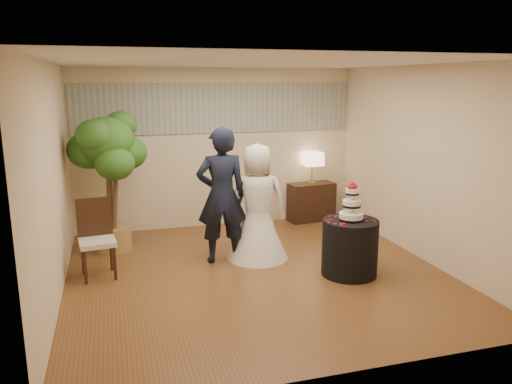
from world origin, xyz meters
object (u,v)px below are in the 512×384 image
object	(u,v)px
groom	(222,196)
wedding_cake	(352,201)
side_chair	(97,240)
bride	(258,202)
ficus_tree	(109,181)
cake_table	(350,247)
console	(311,202)
table_lamp	(312,168)

from	to	relation	value
groom	wedding_cake	bearing A→B (deg)	151.72
side_chair	bride	bearing A→B (deg)	-3.41
bride	wedding_cake	size ratio (longest dim) A/B	3.31
wedding_cake	ficus_tree	world-z (taller)	ficus_tree
cake_table	side_chair	bearing A→B (deg)	165.49
cake_table	ficus_tree	world-z (taller)	ficus_tree
cake_table	ficus_tree	size ratio (longest dim) A/B	0.35
console	table_lamp	xyz separation A→B (m)	(0.00, 0.00, 0.65)
groom	side_chair	xyz separation A→B (m)	(-1.72, -0.14, -0.45)
bride	table_lamp	distance (m)	2.28
wedding_cake	side_chair	size ratio (longest dim) A/B	0.49
console	ficus_tree	size ratio (longest dim) A/B	0.39
bride	wedding_cake	world-z (taller)	bride
cake_table	console	size ratio (longest dim) A/B	0.89
table_lamp	console	bearing A→B (deg)	0.00
cake_table	wedding_cake	bearing A→B (deg)	90.00
bride	side_chair	xyz separation A→B (m)	(-2.25, -0.13, -0.33)
wedding_cake	table_lamp	bearing A→B (deg)	78.59
cake_table	wedding_cake	size ratio (longest dim) A/B	1.48
cake_table	ficus_tree	xyz separation A→B (m)	(-3.07, 1.96, 0.70)
groom	console	distance (m)	2.73
table_lamp	side_chair	xyz separation A→B (m)	(-3.79, -1.80, -0.48)
cake_table	table_lamp	xyz separation A→B (m)	(0.53, 2.64, 0.62)
wedding_cake	console	world-z (taller)	wedding_cake
ficus_tree	side_chair	bearing A→B (deg)	-99.47
groom	wedding_cake	size ratio (longest dim) A/B	3.79
bride	cake_table	distance (m)	1.48
cake_table	wedding_cake	xyz separation A→B (m)	(0.00, 0.00, 0.64)
bride	side_chair	size ratio (longest dim) A/B	1.63
ficus_tree	table_lamp	bearing A→B (deg)	10.83
bride	console	xyz separation A→B (m)	(1.54, 1.67, -0.50)
groom	bride	world-z (taller)	groom
cake_table	side_chair	size ratio (longest dim) A/B	0.73
groom	cake_table	world-z (taller)	groom
bride	cake_table	bearing A→B (deg)	144.18
groom	console	size ratio (longest dim) A/B	2.29
cake_table	table_lamp	world-z (taller)	table_lamp
wedding_cake	side_chair	world-z (taller)	wedding_cake
console	ficus_tree	bearing A→B (deg)	-176.00
side_chair	wedding_cake	bearing A→B (deg)	-21.31
console	cake_table	bearing A→B (deg)	-108.24
wedding_cake	console	distance (m)	2.78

